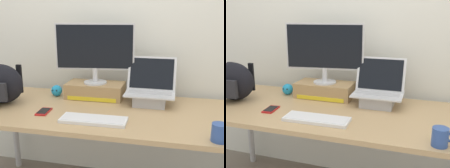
# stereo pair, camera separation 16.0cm
# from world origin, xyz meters

# --- Properties ---
(back_wall) EXTENTS (7.00, 0.10, 2.60)m
(back_wall) POSITION_xyz_m (0.00, 0.49, 1.30)
(back_wall) COLOR silver
(back_wall) RESTS_ON ground
(desk) EXTENTS (2.04, 0.79, 0.74)m
(desk) POSITION_xyz_m (0.00, 0.00, 0.68)
(desk) COLOR tan
(desk) RESTS_ON ground
(toner_box_yellow) EXTENTS (0.43, 0.22, 0.11)m
(toner_box_yellow) POSITION_xyz_m (-0.18, 0.24, 0.80)
(toner_box_yellow) COLOR #A88456
(toner_box_yellow) RESTS_ON desk
(desktop_monitor) EXTENTS (0.58, 0.17, 0.44)m
(desktop_monitor) POSITION_xyz_m (-0.18, 0.24, 1.11)
(desktop_monitor) COLOR silver
(desktop_monitor) RESTS_ON toner_box_yellow
(open_laptop) EXTENTS (0.35, 0.25, 0.32)m
(open_laptop) POSITION_xyz_m (0.23, 0.18, 0.82)
(open_laptop) COLOR #ADADB2
(open_laptop) RESTS_ON desk
(external_keyboard) EXTENTS (0.40, 0.15, 0.02)m
(external_keyboard) POSITION_xyz_m (-0.07, -0.22, 0.76)
(external_keyboard) COLOR white
(external_keyboard) RESTS_ON desk
(messenger_backpack) EXTENTS (0.33, 0.25, 0.28)m
(messenger_backpack) POSITION_xyz_m (-0.80, -0.03, 0.89)
(messenger_backpack) COLOR black
(messenger_backpack) RESTS_ON desk
(coffee_mug) EXTENTS (0.12, 0.08, 0.09)m
(coffee_mug) POSITION_xyz_m (0.63, -0.32, 0.79)
(coffee_mug) COLOR #2D4C93
(coffee_mug) RESTS_ON desk
(cell_phone) EXTENTS (0.08, 0.14, 0.01)m
(cell_phone) POSITION_xyz_m (-0.43, -0.14, 0.75)
(cell_phone) COLOR red
(cell_phone) RESTS_ON desk
(plush_toy) EXTENTS (0.08, 0.08, 0.08)m
(plush_toy) POSITION_xyz_m (-0.49, 0.22, 0.79)
(plush_toy) COLOR #2393CC
(plush_toy) RESTS_ON desk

